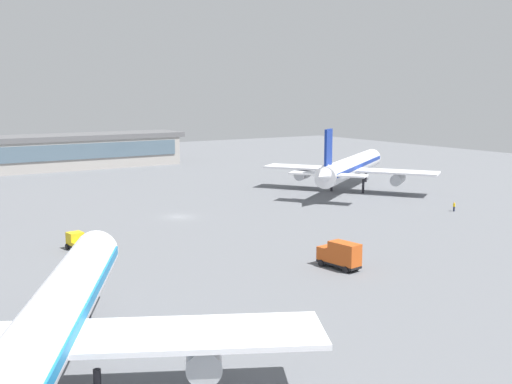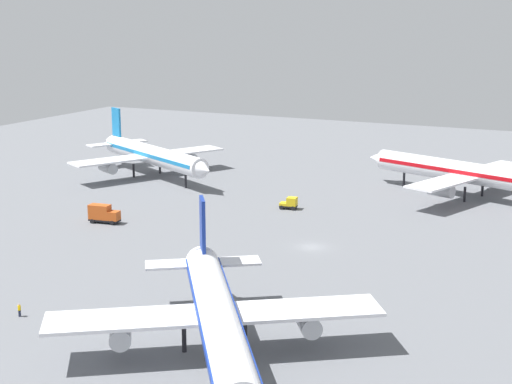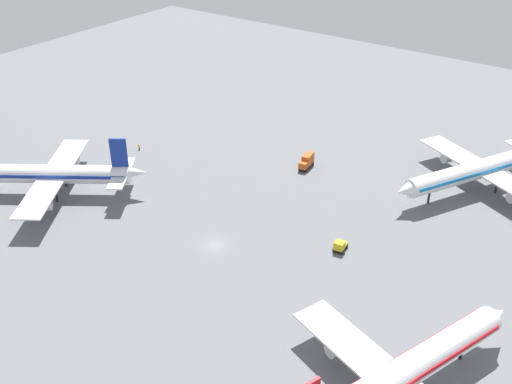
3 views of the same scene
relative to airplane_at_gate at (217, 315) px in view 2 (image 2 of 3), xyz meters
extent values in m
plane|color=slate|center=(43.32, 6.12, -5.10)|extent=(288.00, 288.00, 0.00)
cylinder|color=white|center=(-0.43, -0.29, 0.00)|extent=(34.32, 25.26, 4.25)
cone|color=white|center=(16.59, 11.30, 0.64)|extent=(6.30, 5.80, 3.40)
cube|color=navy|center=(-0.43, -0.29, 0.32)|extent=(33.09, 24.46, 0.76)
cube|color=white|center=(1.17, 0.80, -0.42)|extent=(25.77, 33.81, 0.38)
cylinder|color=#A5A8AD|center=(6.96, -7.69, -1.91)|extent=(5.47, 4.76, 2.34)
cylinder|color=#A5A8AD|center=(-4.62, 9.29, -1.91)|extent=(5.47, 4.76, 2.34)
cube|color=white|center=(13.94, 9.50, 0.43)|extent=(11.13, 14.08, 0.31)
cube|color=navy|center=(13.94, 9.50, 5.53)|extent=(3.32, 2.47, 6.80)
cylinder|color=black|center=(4.04, -1.36, -3.61)|extent=(0.51, 0.51, 2.97)
cylinder|color=black|center=(0.21, 4.26, -3.61)|extent=(0.51, 0.51, 2.97)
cylinder|color=white|center=(78.24, 58.62, 0.07)|extent=(21.87, 36.76, 4.31)
cone|color=white|center=(68.63, 40.09, 0.07)|extent=(5.62, 5.71, 4.09)
cone|color=white|center=(87.86, 77.15, 0.72)|extent=(5.54, 6.37, 3.45)
cube|color=#1972B2|center=(78.24, 58.62, 0.40)|extent=(21.22, 35.41, 0.78)
cube|color=white|center=(79.14, 60.36, -0.36)|extent=(35.92, 22.70, 0.39)
cylinder|color=#A5A8AD|center=(88.39, 55.56, -1.87)|extent=(4.45, 5.61, 2.37)
cylinder|color=#A5A8AD|center=(69.89, 65.16, -1.87)|extent=(4.45, 5.61, 2.37)
cube|color=white|center=(86.36, 74.27, 0.50)|extent=(14.83, 9.97, 0.31)
cube|color=#1972B2|center=(86.36, 74.27, 5.67)|extent=(2.15, 3.55, 6.89)
cylinder|color=black|center=(71.93, 46.45, -3.59)|extent=(0.52, 0.52, 3.02)
cylinder|color=black|center=(82.74, 59.81, -3.59)|extent=(0.52, 0.52, 3.02)
cylinder|color=black|center=(76.62, 62.99, -3.59)|extent=(0.52, 0.52, 3.02)
cylinder|color=white|center=(89.29, -8.17, 0.07)|extent=(17.22, 38.30, 4.30)
cone|color=white|center=(96.31, 11.47, 0.07)|extent=(5.30, 5.43, 4.09)
cube|color=red|center=(89.29, -8.17, 0.39)|extent=(16.77, 36.86, 0.77)
cube|color=white|center=(88.64, -10.02, -0.36)|extent=(37.12, 18.40, 0.39)
cylinder|color=#A5A8AD|center=(78.83, -6.51, -1.87)|extent=(3.94, 5.59, 2.37)
cylinder|color=#A5A8AD|center=(98.44, -13.52, -1.87)|extent=(3.94, 5.59, 2.37)
cylinder|color=black|center=(93.90, 4.73, -3.59)|extent=(0.52, 0.52, 3.01)
cylinder|color=black|center=(85.00, -9.96, -3.59)|extent=(0.52, 0.52, 3.01)
cylinder|color=black|center=(91.48, -12.28, -3.59)|extent=(0.52, 0.52, 3.01)
cube|color=black|center=(40.97, 44.96, -4.55)|extent=(2.67, 5.81, 0.30)
cube|color=#BF4C19|center=(41.24, 43.08, -3.60)|extent=(2.13, 2.05, 1.60)
cube|color=#3F596B|center=(41.35, 42.28, -3.28)|extent=(1.59, 0.30, 0.90)
cube|color=#BF4C19|center=(40.85, 45.85, -3.10)|extent=(2.41, 4.03, 2.60)
cylinder|color=black|center=(42.19, 43.15, -4.70)|extent=(0.41, 0.83, 0.80)
cylinder|color=black|center=(40.31, 42.88, -4.70)|extent=(0.41, 0.83, 0.80)
cylinder|color=black|center=(41.64, 47.03, -4.70)|extent=(0.41, 0.83, 0.80)
cylinder|color=black|center=(39.76, 46.77, -4.70)|extent=(0.41, 0.83, 0.80)
cube|color=black|center=(64.62, 19.36, -4.55)|extent=(2.31, 3.43, 0.30)
cube|color=gold|center=(64.71, 18.67, -3.60)|extent=(2.12, 2.04, 1.60)
cube|color=#3F596B|center=(64.82, 17.87, -3.28)|extent=(1.59, 0.29, 0.90)
cube|color=gold|center=(64.50, 20.25, -4.15)|extent=(2.07, 1.64, 0.50)
cylinder|color=black|center=(65.71, 18.38, -4.70)|extent=(0.40, 0.83, 0.80)
cylinder|color=black|center=(63.83, 18.13, -4.70)|extent=(0.40, 0.83, 0.80)
cylinder|color=black|center=(65.41, 20.60, -4.70)|extent=(0.40, 0.83, 0.80)
cylinder|color=black|center=(63.53, 20.35, -4.70)|extent=(0.40, 0.83, 0.80)
cylinder|color=#1E2338|center=(0.28, 27.93, -4.67)|extent=(0.45, 0.45, 0.85)
cylinder|color=yellow|center=(0.28, 27.93, -3.95)|extent=(0.53, 0.53, 0.60)
sphere|color=tan|center=(0.28, 27.93, -3.54)|extent=(0.22, 0.22, 0.22)
cylinder|color=yellow|center=(0.42, 28.12, -3.95)|extent=(0.10, 0.10, 0.54)
cylinder|color=yellow|center=(0.13, 27.74, -3.95)|extent=(0.10, 0.10, 0.54)
camera|label=1|loc=(88.82, 101.29, 15.84)|focal=44.34mm
camera|label=2|loc=(-68.94, -37.63, 31.64)|focal=54.81mm
camera|label=3|loc=(107.75, -69.24, 65.09)|focal=42.32mm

